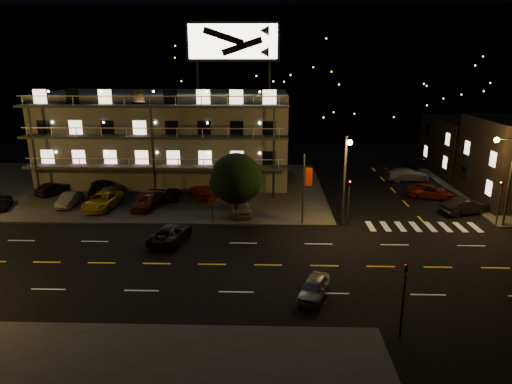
{
  "coord_description": "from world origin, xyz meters",
  "views": [
    {
      "loc": [
        2.03,
        -29.77,
        14.04
      ],
      "look_at": [
        0.91,
        8.0,
        3.11
      ],
      "focal_mm": 32.0,
      "sensor_mm": 36.0,
      "label": 1
    }
  ],
  "objects_px": {
    "lot_car_7": "(111,191)",
    "road_car_east": "(314,288)",
    "side_car_0": "(464,206)",
    "lot_car_4": "(240,206)",
    "tree": "(236,180)",
    "lot_car_2": "(103,201)",
    "road_car_west": "(171,234)"
  },
  "relations": [
    {
      "from": "lot_car_4",
      "to": "road_car_west",
      "type": "height_order",
      "value": "lot_car_4"
    },
    {
      "from": "side_car_0",
      "to": "road_car_west",
      "type": "bearing_deg",
      "value": 86.19
    },
    {
      "from": "lot_car_7",
      "to": "lot_car_4",
      "type": "bearing_deg",
      "value": 162.98
    },
    {
      "from": "lot_car_7",
      "to": "side_car_0",
      "type": "distance_m",
      "value": 35.48
    },
    {
      "from": "side_car_0",
      "to": "road_car_west",
      "type": "relative_size",
      "value": 0.94
    },
    {
      "from": "lot_car_7",
      "to": "side_car_0",
      "type": "bearing_deg",
      "value": 176.58
    },
    {
      "from": "lot_car_4",
      "to": "road_car_east",
      "type": "bearing_deg",
      "value": -79.66
    },
    {
      "from": "tree",
      "to": "road_car_east",
      "type": "relative_size",
      "value": 1.69
    },
    {
      "from": "side_car_0",
      "to": "road_car_east",
      "type": "relative_size",
      "value": 1.29
    },
    {
      "from": "lot_car_2",
      "to": "side_car_0",
      "type": "relative_size",
      "value": 1.17
    },
    {
      "from": "lot_car_4",
      "to": "lot_car_7",
      "type": "bearing_deg",
      "value": 149.87
    },
    {
      "from": "lot_car_2",
      "to": "road_car_west",
      "type": "xyz_separation_m",
      "value": [
        8.33,
        -8.0,
        -0.22
      ]
    },
    {
      "from": "road_car_east",
      "to": "lot_car_4",
      "type": "bearing_deg",
      "value": 129.73
    },
    {
      "from": "side_car_0",
      "to": "lot_car_4",
      "type": "bearing_deg",
      "value": 72.58
    },
    {
      "from": "tree",
      "to": "lot_car_4",
      "type": "xyz_separation_m",
      "value": [
        0.29,
        1.2,
        -2.82
      ]
    },
    {
      "from": "tree",
      "to": "lot_car_2",
      "type": "distance_m",
      "value": 13.74
    },
    {
      "from": "lot_car_2",
      "to": "road_car_west",
      "type": "relative_size",
      "value": 1.1
    },
    {
      "from": "tree",
      "to": "lot_car_4",
      "type": "height_order",
      "value": "tree"
    },
    {
      "from": "tree",
      "to": "lot_car_7",
      "type": "height_order",
      "value": "tree"
    },
    {
      "from": "lot_car_4",
      "to": "road_car_east",
      "type": "height_order",
      "value": "lot_car_4"
    },
    {
      "from": "tree",
      "to": "lot_car_4",
      "type": "distance_m",
      "value": 3.08
    },
    {
      "from": "tree",
      "to": "lot_car_2",
      "type": "bearing_deg",
      "value": 169.31
    },
    {
      "from": "lot_car_4",
      "to": "side_car_0",
      "type": "height_order",
      "value": "lot_car_4"
    },
    {
      "from": "lot_car_7",
      "to": "road_car_east",
      "type": "height_order",
      "value": "lot_car_7"
    },
    {
      "from": "side_car_0",
      "to": "road_car_east",
      "type": "xyz_separation_m",
      "value": [
        -15.66,
        -16.2,
        -0.15
      ]
    },
    {
      "from": "tree",
      "to": "road_car_east",
      "type": "height_order",
      "value": "tree"
    },
    {
      "from": "lot_car_7",
      "to": "side_car_0",
      "type": "relative_size",
      "value": 0.91
    },
    {
      "from": "lot_car_4",
      "to": "lot_car_7",
      "type": "relative_size",
      "value": 1.07
    },
    {
      "from": "lot_car_4",
      "to": "side_car_0",
      "type": "bearing_deg",
      "value": -6.96
    },
    {
      "from": "lot_car_7",
      "to": "road_car_west",
      "type": "xyz_separation_m",
      "value": [
        8.88,
        -11.97,
        -0.08
      ]
    },
    {
      "from": "lot_car_4",
      "to": "side_car_0",
      "type": "xyz_separation_m",
      "value": [
        21.18,
        0.97,
        -0.16
      ]
    },
    {
      "from": "lot_car_7",
      "to": "side_car_0",
      "type": "xyz_separation_m",
      "value": [
        35.22,
        -4.29,
        -0.0
      ]
    }
  ]
}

